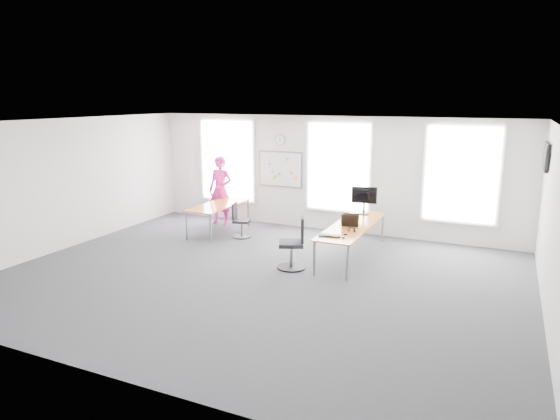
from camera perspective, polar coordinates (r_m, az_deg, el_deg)
The scene contains 24 objects.
floor at distance 9.92m, azimuth -2.41°, elevation -7.66°, with size 10.00×10.00×0.00m, color #26262B.
ceiling at distance 9.31m, azimuth -2.59°, elevation 9.92°, with size 10.00×10.00×0.00m, color white.
wall_back at distance 13.13m, azimuth 5.46°, elevation 4.12°, with size 10.00×10.00×0.00m, color white.
wall_front at distance 6.33m, azimuth -19.26°, elevation -6.02°, with size 10.00×10.00×0.00m, color white.
wall_left at distance 12.55m, azimuth -23.32°, elevation 2.74°, with size 10.00×10.00×0.00m, color white.
wall_right at distance 8.54m, azimuth 28.99°, elevation -2.13°, with size 10.00×10.00×0.00m, color white.
window_left at distance 14.33m, azimuth -6.02°, elevation 5.64°, with size 1.60×0.06×2.20m, color white.
window_mid at distance 12.98m, azimuth 6.69°, elevation 4.89°, with size 1.60×0.06×2.20m, color white.
window_right at distance 12.41m, azimuth 20.02°, elevation 3.84°, with size 1.60×0.06×2.20m, color white.
desk_right at distance 11.04m, azimuth 8.26°, elevation -1.93°, with size 0.80×3.01×0.73m.
desk_left at distance 13.05m, azimuth -7.01°, elevation 0.39°, with size 0.82×2.05×0.75m.
chair_right at distance 10.26m, azimuth 1.65°, elevation -4.12°, with size 0.65×0.65×1.10m.
chair_left at distance 12.61m, azimuth -4.62°, elevation -1.41°, with size 0.48×0.48×0.87m.
person at distance 13.89m, azimuth -6.82°, elevation 2.25°, with size 0.69×0.45×1.90m, color #E22192.
whiteboard at distance 13.59m, azimuth 0.03°, elevation 4.69°, with size 1.20×0.03×0.90m, color white.
wall_clock at distance 13.50m, azimuth 0.03°, elevation 8.05°, with size 0.30×0.30×0.04m, color gray.
tv at distance 11.36m, azimuth 28.15°, elevation 5.40°, with size 0.06×0.90×0.55m, color black.
keyboard at distance 10.06m, azimuth 5.68°, elevation -2.96°, with size 0.45×0.16×0.02m, color black.
mouse at distance 9.97m, azimuth 7.26°, elevation -3.10°, with size 0.07×0.10×0.04m, color black.
lens_cap at distance 10.23m, azimuth 7.48°, elevation -2.79°, with size 0.07×0.07×0.01m, color black.
headphones at distance 10.45m, azimuth 8.18°, elevation -2.25°, with size 0.16×0.09×0.09m.
laptop_sleeve at distance 10.83m, azimuth 8.03°, elevation -1.18°, with size 0.36×0.25×0.28m.
paper_stack at distance 11.20m, azimuth 7.92°, elevation -1.15°, with size 0.33×0.25×0.11m, color beige.
monitor at distance 11.98m, azimuth 9.59°, elevation 1.38°, with size 0.60×0.24×0.67m.
Camera 1 is at (4.23, -8.27, 3.46)m, focal length 32.00 mm.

